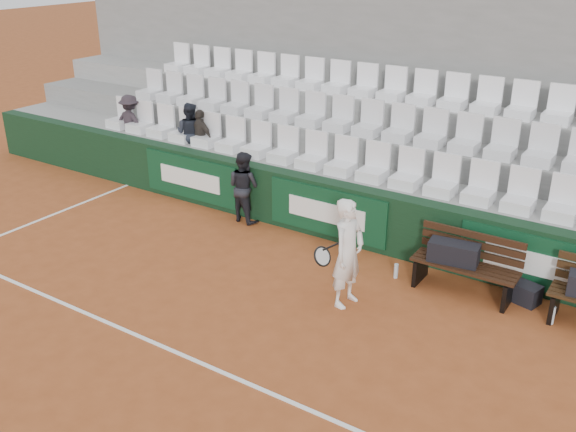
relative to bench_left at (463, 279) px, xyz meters
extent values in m
plane|color=#9B4A23|center=(-2.33, -3.37, -0.23)|extent=(80.00, 80.00, 0.00)
cube|color=white|center=(-2.33, -3.37, -0.22)|extent=(18.00, 0.06, 0.01)
cube|color=black|center=(-2.33, 0.63, 0.28)|extent=(18.00, 0.30, 1.00)
cube|color=#0C381E|center=(-5.53, 0.46, 0.30)|extent=(2.20, 0.04, 0.82)
cube|color=#0C381E|center=(-2.53, 0.46, 0.30)|extent=(2.20, 0.04, 0.82)
cube|color=#0C381E|center=(0.87, 0.46, 0.30)|extent=(2.20, 0.04, 0.82)
cube|color=gray|center=(-2.33, 1.25, 0.28)|extent=(18.00, 0.95, 1.00)
cube|color=gray|center=(-2.33, 2.20, 0.50)|extent=(18.00, 0.95, 1.45)
cube|color=gray|center=(-2.33, 3.15, 0.72)|extent=(18.00, 0.95, 1.90)
cube|color=gray|center=(-2.33, 3.78, 1.98)|extent=(18.00, 0.30, 4.40)
cube|color=white|center=(-2.33, 1.08, 1.09)|extent=(11.90, 0.44, 0.63)
cube|color=silver|center=(-2.33, 2.03, 1.54)|extent=(11.90, 0.44, 0.63)
cube|color=white|center=(-2.33, 2.98, 1.99)|extent=(11.90, 0.44, 0.63)
cube|color=black|center=(0.00, 0.00, 0.00)|extent=(1.50, 0.56, 0.45)
cube|color=black|center=(-0.18, 0.00, 0.38)|extent=(0.74, 0.39, 0.30)
cube|color=black|center=(0.79, 0.23, -0.08)|extent=(0.52, 0.39, 0.28)
cylinder|color=silver|center=(-0.99, -0.12, -0.11)|extent=(0.06, 0.06, 0.23)
cylinder|color=silver|center=(1.27, -0.14, -0.09)|extent=(0.07, 0.07, 0.26)
imported|color=white|center=(-1.27, -1.17, 0.56)|extent=(0.43, 0.61, 1.56)
torus|color=black|center=(-1.67, -1.17, 0.40)|extent=(0.19, 0.30, 0.26)
cylinder|color=black|center=(-1.54, -1.17, 0.58)|extent=(0.26, 0.03, 0.20)
imported|color=black|center=(-4.21, 0.38, 0.42)|extent=(0.69, 0.57, 1.30)
imported|color=#282026|center=(-7.75, 1.13, 1.36)|extent=(0.79, 0.48, 1.18)
imported|color=#302B26|center=(-5.81, 1.13, 1.34)|extent=(0.70, 0.38, 1.13)
imported|color=black|center=(-6.08, 1.13, 1.39)|extent=(0.67, 0.56, 1.23)
camera|label=1|loc=(2.33, -8.15, 4.47)|focal=40.00mm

